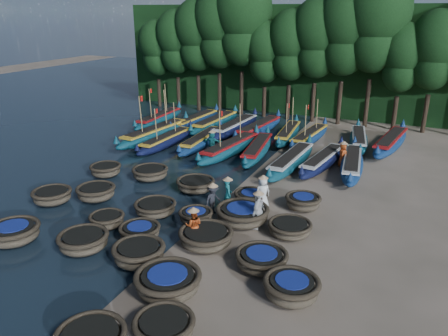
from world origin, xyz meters
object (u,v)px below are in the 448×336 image
at_px(coracle_5, 14,233).
at_px(coracle_22, 196,184).
at_px(long_boat_7, 323,160).
at_px(long_boat_11, 215,123).
at_px(coracle_17, 196,216).
at_px(coracle_9, 292,288).
at_px(long_boat_4, 230,148).
at_px(long_boat_6, 291,161).
at_px(long_boat_8, 352,164).
at_px(coracle_6, 83,241).
at_px(fisherman_5, 212,142).
at_px(long_boat_16, 359,139).
at_px(coracle_4, 164,327).
at_px(coracle_21, 150,173).
at_px(long_boat_12, 235,127).
at_px(long_boat_5, 257,149).
at_px(coracle_24, 303,201).
at_px(long_boat_3, 202,141).
at_px(coracle_11, 107,220).
at_px(fisherman_0, 263,192).
at_px(coracle_8, 168,282).
at_px(long_boat_10, 196,121).
at_px(fisherman_6, 343,154).
at_px(coracle_18, 242,214).
at_px(fisherman_4, 258,209).
at_px(coracle_16, 155,208).
at_px(long_boat_9, 159,119).
at_px(coracle_7, 139,253).
at_px(fisherman_2, 194,224).
at_px(fisherman_1, 228,193).
at_px(coracle_23, 251,197).
at_px(coracle_14, 262,259).
at_px(long_boat_1, 155,133).
at_px(long_boat_14, 288,134).
at_px(coracle_19, 290,228).
at_px(coracle_13, 206,237).
at_px(coracle_20, 106,170).
at_px(long_boat_2, 166,141).

distance_m(coracle_5, coracle_22, 9.40).
xyz_separation_m(long_boat_7, long_boat_11, (-10.40, 5.89, 0.05)).
bearing_deg(coracle_17, coracle_9, -33.53).
height_order(long_boat_4, long_boat_11, long_boat_4).
xyz_separation_m(long_boat_6, long_boat_8, (3.58, 1.03, -0.02)).
relative_size(coracle_6, fisherman_5, 1.31).
bearing_deg(long_boat_16, coracle_4, -105.18).
xyz_separation_m(coracle_21, long_boat_12, (0.58, 11.51, 0.13)).
xyz_separation_m(coracle_17, long_boat_8, (5.57, 10.17, 0.14)).
distance_m(long_boat_5, long_boat_11, 7.98).
bearing_deg(coracle_24, coracle_5, -141.29).
xyz_separation_m(long_boat_3, long_boat_16, (10.40, 5.09, -0.02)).
bearing_deg(coracle_11, fisherman_0, 40.12).
xyz_separation_m(coracle_8, long_boat_12, (-6.17, 20.63, 0.07)).
bearing_deg(long_boat_3, long_boat_10, 119.64).
bearing_deg(coracle_17, fisherman_6, 65.95).
xyz_separation_m(coracle_9, coracle_18, (-3.71, 4.66, 0.01)).
relative_size(coracle_8, fisherman_4, 1.37).
bearing_deg(coracle_21, coracle_16, -53.74).
xyz_separation_m(coracle_6, long_boat_9, (-8.60, 19.46, 0.09)).
xyz_separation_m(coracle_6, coracle_22, (1.29, 7.55, -0.04)).
height_order(coracle_8, coracle_11, coracle_8).
xyz_separation_m(coracle_21, fisherman_4, (7.94, -3.19, 0.53)).
distance_m(coracle_6, coracle_22, 7.66).
distance_m(coracle_7, fisherman_0, 7.44).
distance_m(coracle_7, coracle_16, 4.41).
distance_m(coracle_6, long_boat_10, 20.93).
relative_size(coracle_6, fisherman_2, 1.34).
relative_size(coracle_5, long_boat_7, 0.33).
height_order(fisherman_2, fisherman_6, fisherman_6).
height_order(coracle_7, fisherman_0, fisherman_0).
distance_m(coracle_16, fisherman_1, 3.64).
xyz_separation_m(coracle_23, long_boat_11, (-8.20, 12.91, 0.16)).
height_order(coracle_14, fisherman_2, fisherman_2).
distance_m(coracle_5, coracle_6, 3.28).
xyz_separation_m(coracle_5, long_boat_12, (1.78, 20.25, 0.08)).
distance_m(long_boat_4, long_boat_10, 8.47).
bearing_deg(fisherman_5, fisherman_4, 122.83).
relative_size(long_boat_1, long_boat_14, 1.20).
height_order(long_boat_3, fisherman_0, fisherman_0).
bearing_deg(coracle_4, coracle_21, 125.13).
relative_size(coracle_17, fisherman_4, 0.85).
bearing_deg(long_boat_12, coracle_19, -55.21).
height_order(coracle_13, coracle_20, coracle_13).
distance_m(long_boat_5, long_boat_9, 11.89).
bearing_deg(long_boat_1, long_boat_2, -26.36).
height_order(fisherman_0, fisherman_5, fisherman_0).
relative_size(long_boat_2, long_boat_4, 0.92).
bearing_deg(coracle_4, long_boat_11, 111.88).
distance_m(coracle_16, long_boat_14, 15.61).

